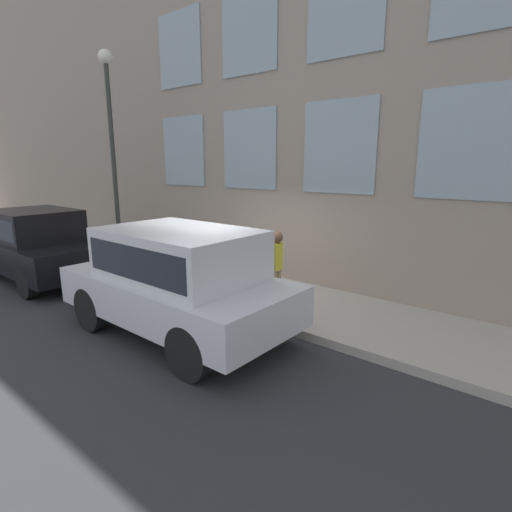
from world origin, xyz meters
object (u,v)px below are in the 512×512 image
(person, at_px, (277,261))
(parked_car_black_far, at_px, (37,242))
(fire_hydrant, at_px, (237,280))
(parked_truck_silver_near, at_px, (178,275))
(street_lamp, at_px, (112,137))

(person, bearing_deg, parked_car_black_far, -101.20)
(fire_hydrant, height_order, parked_truck_silver_near, parked_truck_silver_near)
(parked_car_black_far, relative_size, street_lamp, 0.80)
(parked_car_black_far, bearing_deg, parked_truck_silver_near, -89.22)
(parked_truck_silver_near, xyz_separation_m, street_lamp, (1.75, 4.66, 2.55))
(person, height_order, parked_car_black_far, parked_car_black_far)
(parked_car_black_far, xyz_separation_m, street_lamp, (1.83, -0.92, 2.66))
(fire_hydrant, xyz_separation_m, parked_car_black_far, (-1.80, 5.35, 0.41))
(street_lamp, bearing_deg, parked_car_black_far, 153.24)
(fire_hydrant, xyz_separation_m, parked_truck_silver_near, (-1.73, -0.22, 0.52))
(person, height_order, parked_truck_silver_near, parked_truck_silver_near)
(parked_car_black_far, height_order, street_lamp, street_lamp)
(fire_hydrant, relative_size, parked_car_black_far, 0.18)
(street_lamp, bearing_deg, person, -87.44)
(fire_hydrant, bearing_deg, street_lamp, 89.72)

